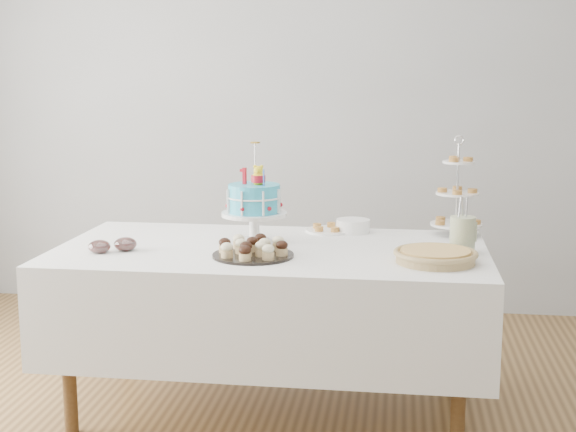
# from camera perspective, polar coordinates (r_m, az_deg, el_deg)

# --- Properties ---
(walls) EXTENTS (5.04, 4.04, 2.70)m
(walls) POSITION_cam_1_polar(r_m,az_deg,el_deg) (3.22, -2.11, 6.71)
(walls) COLOR gray
(walls) RESTS_ON floor
(table) EXTENTS (1.92, 1.02, 0.77)m
(table) POSITION_cam_1_polar(r_m,az_deg,el_deg) (3.65, -1.20, -5.74)
(table) COLOR white
(table) RESTS_ON floor
(birthday_cake) EXTENTS (0.30, 0.30, 0.46)m
(birthday_cake) POSITION_cam_1_polar(r_m,az_deg,el_deg) (3.69, -2.41, 0.03)
(birthday_cake) COLOR white
(birthday_cake) RESTS_ON table
(cupcake_tray) EXTENTS (0.35, 0.35, 0.08)m
(cupcake_tray) POSITION_cam_1_polar(r_m,az_deg,el_deg) (3.42, -2.50, -2.26)
(cupcake_tray) COLOR black
(cupcake_tray) RESTS_ON table
(pie) EXTENTS (0.35, 0.35, 0.05)m
(pie) POSITION_cam_1_polar(r_m,az_deg,el_deg) (3.36, 10.45, -2.76)
(pie) COLOR tan
(pie) RESTS_ON table
(tiered_stand) EXTENTS (0.25, 0.25, 0.48)m
(tiered_stand) POSITION_cam_1_polar(r_m,az_deg,el_deg) (3.92, 11.94, 1.54)
(tiered_stand) COLOR silver
(tiered_stand) RESTS_ON table
(plate_stack) EXTENTS (0.17, 0.17, 0.06)m
(plate_stack) POSITION_cam_1_polar(r_m,az_deg,el_deg) (3.94, 4.64, -0.71)
(plate_stack) COLOR white
(plate_stack) RESTS_ON table
(pastry_plate) EXTENTS (0.23, 0.23, 0.03)m
(pastry_plate) POSITION_cam_1_polar(r_m,az_deg,el_deg) (3.96, 2.93, -0.91)
(pastry_plate) COLOR white
(pastry_plate) RESTS_ON table
(jam_bowl_a) EXTENTS (0.10, 0.10, 0.06)m
(jam_bowl_a) POSITION_cam_1_polar(r_m,az_deg,el_deg) (3.58, -13.26, -2.14)
(jam_bowl_a) COLOR silver
(jam_bowl_a) RESTS_ON table
(jam_bowl_b) EXTENTS (0.10, 0.10, 0.06)m
(jam_bowl_b) POSITION_cam_1_polar(r_m,az_deg,el_deg) (3.60, -11.49, -1.98)
(jam_bowl_b) COLOR silver
(jam_bowl_b) RESTS_ON table
(utensil_pitcher) EXTENTS (0.12, 0.11, 0.25)m
(utensil_pitcher) POSITION_cam_1_polar(r_m,az_deg,el_deg) (3.55, 12.31, -1.22)
(utensil_pitcher) COLOR beige
(utensil_pitcher) RESTS_ON table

